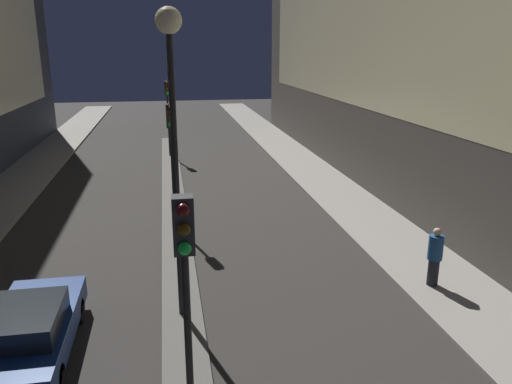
% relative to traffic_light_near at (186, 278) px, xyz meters
% --- Properties ---
extents(median_strip, '(1.08, 35.66, 0.11)m').
position_rel_traffic_light_near_xyz_m(median_strip, '(0.00, 14.66, -3.58)').
color(median_strip, '#56544F').
rests_on(median_strip, ground).
extents(traffic_light_near, '(0.32, 0.42, 4.82)m').
position_rel_traffic_light_near_xyz_m(traffic_light_near, '(0.00, 0.00, 0.00)').
color(traffic_light_near, black).
rests_on(traffic_light_near, median_strip).
extents(traffic_light_mid, '(0.32, 0.42, 4.82)m').
position_rel_traffic_light_near_xyz_m(traffic_light_mid, '(0.00, 12.32, 0.00)').
color(traffic_light_mid, black).
rests_on(traffic_light_mid, median_strip).
extents(traffic_light_far, '(0.32, 0.42, 4.82)m').
position_rel_traffic_light_near_xyz_m(traffic_light_far, '(0.00, 25.75, 0.00)').
color(traffic_light_far, black).
rests_on(traffic_light_far, median_strip).
extents(street_lamp, '(0.62, 0.62, 7.80)m').
position_rel_traffic_light_near_xyz_m(street_lamp, '(0.00, 5.16, 2.29)').
color(street_lamp, black).
rests_on(street_lamp, median_strip).
extents(car_left_lane, '(1.86, 4.65, 1.43)m').
position_rel_traffic_light_near_xyz_m(car_left_lane, '(-3.52, 3.86, -2.90)').
color(car_left_lane, navy).
rests_on(car_left_lane, ground).
extents(pedestrian_on_right_sidewalk, '(0.43, 0.43, 1.81)m').
position_rel_traffic_light_near_xyz_m(pedestrian_on_right_sidewalk, '(7.47, 5.45, -2.56)').
color(pedestrian_on_right_sidewalk, black).
rests_on(pedestrian_on_right_sidewalk, sidewalk_right).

